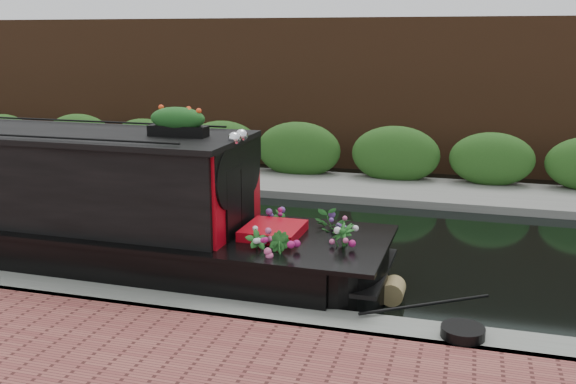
# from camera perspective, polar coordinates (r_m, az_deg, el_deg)

# --- Properties ---
(ground) EXTENTS (80.00, 80.00, 0.00)m
(ground) POSITION_cam_1_polar(r_m,az_deg,el_deg) (11.53, -4.93, -4.18)
(ground) COLOR black
(ground) RESTS_ON ground
(near_bank_coping) EXTENTS (40.00, 0.60, 0.50)m
(near_bank_coping) POSITION_cam_1_polar(r_m,az_deg,el_deg) (8.74, -12.80, -10.52)
(near_bank_coping) COLOR slate
(near_bank_coping) RESTS_ON ground
(far_bank_path) EXTENTS (40.00, 2.40, 0.34)m
(far_bank_path) POSITION_cam_1_polar(r_m,az_deg,el_deg) (15.38, 0.66, 0.44)
(far_bank_path) COLOR slate
(far_bank_path) RESTS_ON ground
(far_hedge) EXTENTS (40.00, 1.10, 2.80)m
(far_hedge) POSITION_cam_1_polar(r_m,az_deg,el_deg) (16.23, 1.51, 1.14)
(far_hedge) COLOR #28551C
(far_hedge) RESTS_ON ground
(far_brick_wall) EXTENTS (40.00, 1.00, 8.00)m
(far_brick_wall) POSITION_cam_1_polar(r_m,az_deg,el_deg) (18.22, 3.18, 2.53)
(far_brick_wall) COLOR #512F1B
(far_brick_wall) RESTS_ON ground
(narrowboat) EXTENTS (11.86, 2.24, 2.78)m
(narrowboat) POSITION_cam_1_polar(r_m,az_deg,el_deg) (11.25, -24.14, -1.44)
(narrowboat) COLOR black
(narrowboat) RESTS_ON ground
(rope_fender) EXTENTS (0.31, 0.40, 0.31)m
(rope_fender) POSITION_cam_1_polar(r_m,az_deg,el_deg) (8.95, 9.31, -8.65)
(rope_fender) COLOR olive
(rope_fender) RESTS_ON ground
(coiled_mooring_rope) EXTENTS (0.49, 0.49, 0.12)m
(coiled_mooring_rope) POSITION_cam_1_polar(r_m,az_deg,el_deg) (7.60, 15.27, -11.92)
(coiled_mooring_rope) COLOR black
(coiled_mooring_rope) RESTS_ON near_bank_coping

